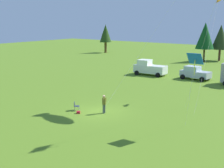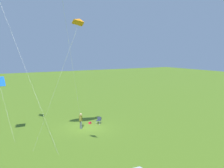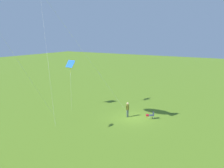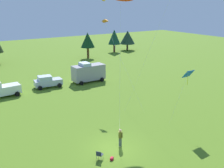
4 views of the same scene
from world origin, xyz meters
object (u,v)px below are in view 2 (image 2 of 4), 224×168
at_px(person_kite_flyer, 81,120).
at_px(kite_delta_orange, 80,22).
at_px(folding_chair, 99,120).
at_px(backpack_on_grass, 90,123).

distance_m(person_kite_flyer, kite_delta_orange, 16.56).
height_order(folding_chair, kite_delta_orange, kite_delta_orange).
height_order(folding_chair, backpack_on_grass, folding_chair).
xyz_separation_m(backpack_on_grass, kite_delta_orange, (7.57, 13.82, 10.37)).
xyz_separation_m(person_kite_flyer, backpack_on_grass, (-1.86, -1.49, -0.91)).
bearing_deg(person_kite_flyer, kite_delta_orange, 61.39).
bearing_deg(person_kite_flyer, folding_chair, -165.74).
relative_size(person_kite_flyer, kite_delta_orange, 0.16).
bearing_deg(person_kite_flyer, backpack_on_grass, -145.18).
xyz_separation_m(folding_chair, kite_delta_orange, (8.44, 13.22, 9.99)).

